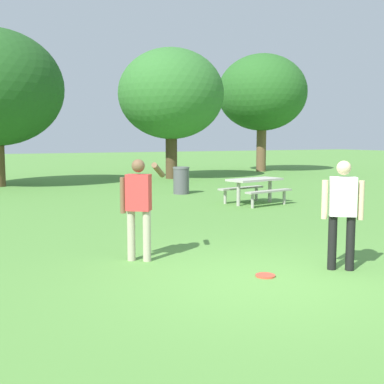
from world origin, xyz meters
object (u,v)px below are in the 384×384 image
picnic_table_near (255,185)px  tree_far_right (262,93)px  person_catcher (139,202)px  trash_can_further_along (181,180)px  tree_broad_center (171,94)px  frisbee (265,276)px  person_thrower (342,208)px

picnic_table_near → tree_far_right: tree_far_right is taller
person_catcher → trash_can_further_along: (4.78, 8.20, -0.48)m
picnic_table_near → tree_broad_center: tree_broad_center is taller
person_catcher → picnic_table_near: bearing=40.6°
picnic_table_near → tree_broad_center: (1.75, 9.63, 3.52)m
frisbee → tree_far_right: tree_far_right is taller
frisbee → tree_far_right: bearing=54.7°
frisbee → person_catcher: bearing=126.9°
frisbee → tree_broad_center: tree_broad_center is taller
person_thrower → tree_far_right: size_ratio=0.24×
tree_broad_center → tree_far_right: tree_far_right is taller
picnic_table_near → tree_far_right: bearing=53.8°
person_thrower → person_catcher: same height
person_thrower → picnic_table_near: person_thrower is taller
tree_broad_center → frisbee: bearing=-110.5°
person_thrower → picnic_table_near: bearing=65.3°
person_thrower → person_catcher: 3.13m
picnic_table_near → frisbee: bearing=-123.6°
person_thrower → person_catcher: (-2.48, 1.91, 0.02)m
frisbee → trash_can_further_along: trash_can_further_along is taller
frisbee → tree_broad_center: size_ratio=0.05×
trash_can_further_along → picnic_table_near: bearing=-77.7°
person_thrower → frisbee: bearing=169.4°
picnic_table_near → person_catcher: bearing=-139.4°
trash_can_further_along → tree_broad_center: bearing=68.0°
person_catcher → person_thrower: bearing=-37.7°
picnic_table_near → trash_can_further_along: 3.53m
picnic_table_near → tree_broad_center: size_ratio=0.31×
frisbee → trash_can_further_along: bearing=70.4°
person_catcher → frisbee: size_ratio=5.80×
person_thrower → picnic_table_near: size_ratio=0.85×
frisbee → picnic_table_near: bearing=56.4°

